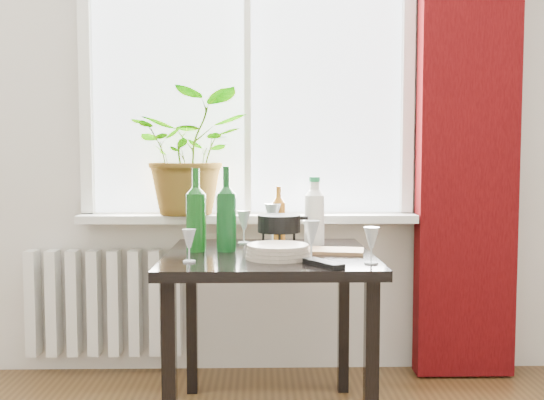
{
  "coord_description": "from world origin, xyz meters",
  "views": [
    {
      "loc": [
        0.06,
        -0.95,
        1.13
      ],
      "look_at": [
        0.11,
        1.55,
        0.96
      ],
      "focal_mm": 40.0,
      "sensor_mm": 36.0,
      "label": 1
    }
  ],
  "objects_px": {
    "wine_bottle_right": "(226,208)",
    "table": "(269,274)",
    "wineglass_far_right": "(371,245)",
    "plate_stack": "(278,251)",
    "wineglass_front_right": "(311,240)",
    "potted_plant": "(191,153)",
    "radiator": "(105,302)",
    "wine_bottle_left": "(196,209)",
    "tv_remote": "(323,264)",
    "wineglass_front_left": "(189,245)",
    "bottle_amber": "(279,213)",
    "cutting_board": "(334,251)",
    "wineglass_back_left": "(244,227)",
    "wineglass_back_center": "(273,222)",
    "cleaning_bottle": "(314,210)",
    "fondue_pot": "(279,231)"
  },
  "relations": [
    {
      "from": "bottle_amber",
      "to": "cutting_board",
      "type": "distance_m",
      "value": 0.44
    },
    {
      "from": "wineglass_back_left",
      "to": "cutting_board",
      "type": "relative_size",
      "value": 0.63
    },
    {
      "from": "wineglass_far_right",
      "to": "plate_stack",
      "type": "distance_m",
      "value": 0.37
    },
    {
      "from": "cleaning_bottle",
      "to": "tv_remote",
      "type": "height_order",
      "value": "cleaning_bottle"
    },
    {
      "from": "wineglass_front_left",
      "to": "plate_stack",
      "type": "height_order",
      "value": "wineglass_front_left"
    },
    {
      "from": "wineglass_far_right",
      "to": "plate_stack",
      "type": "xyz_separation_m",
      "value": [
        -0.34,
        0.13,
        -0.04
      ]
    },
    {
      "from": "wineglass_far_right",
      "to": "radiator",
      "type": "bearing_deg",
      "value": 143.54
    },
    {
      "from": "radiator",
      "to": "wineglass_back_left",
      "type": "xyz_separation_m",
      "value": [
        0.74,
        -0.36,
        0.44
      ]
    },
    {
      "from": "potted_plant",
      "to": "plate_stack",
      "type": "xyz_separation_m",
      "value": [
        0.42,
        -0.73,
        -0.39
      ]
    },
    {
      "from": "wine_bottle_left",
      "to": "wineglass_back_center",
      "type": "bearing_deg",
      "value": 38.99
    },
    {
      "from": "potted_plant",
      "to": "cutting_board",
      "type": "distance_m",
      "value": 0.97
    },
    {
      "from": "table",
      "to": "wine_bottle_left",
      "type": "bearing_deg",
      "value": 171.71
    },
    {
      "from": "wine_bottle_right",
      "to": "table",
      "type": "bearing_deg",
      "value": -14.04
    },
    {
      "from": "wine_bottle_right",
      "to": "wineglass_front_right",
      "type": "distance_m",
      "value": 0.43
    },
    {
      "from": "wine_bottle_right",
      "to": "wineglass_back_center",
      "type": "bearing_deg",
      "value": 52.9
    },
    {
      "from": "wineglass_back_center",
      "to": "tv_remote",
      "type": "bearing_deg",
      "value": -74.93
    },
    {
      "from": "cleaning_bottle",
      "to": "wineglass_back_left",
      "type": "xyz_separation_m",
      "value": [
        -0.32,
        0.04,
        -0.08
      ]
    },
    {
      "from": "table",
      "to": "cleaning_bottle",
      "type": "height_order",
      "value": "cleaning_bottle"
    },
    {
      "from": "wineglass_front_right",
      "to": "table",
      "type": "bearing_deg",
      "value": 129.66
    },
    {
      "from": "radiator",
      "to": "wineglass_front_right",
      "type": "distance_m",
      "value": 1.37
    },
    {
      "from": "cleaning_bottle",
      "to": "wineglass_front_left",
      "type": "bearing_deg",
      "value": -138.68
    },
    {
      "from": "bottle_amber",
      "to": "fondue_pot",
      "type": "height_order",
      "value": "bottle_amber"
    },
    {
      "from": "wineglass_back_center",
      "to": "plate_stack",
      "type": "height_order",
      "value": "wineglass_back_center"
    },
    {
      "from": "wine_bottle_left",
      "to": "wineglass_front_left",
      "type": "bearing_deg",
      "value": -89.71
    },
    {
      "from": "bottle_amber",
      "to": "wineglass_front_right",
      "type": "height_order",
      "value": "bottle_amber"
    },
    {
      "from": "wine_bottle_left",
      "to": "tv_remote",
      "type": "bearing_deg",
      "value": -36.46
    },
    {
      "from": "plate_stack",
      "to": "tv_remote",
      "type": "height_order",
      "value": "plate_stack"
    },
    {
      "from": "wineglass_front_right",
      "to": "potted_plant",
      "type": "bearing_deg",
      "value": 125.29
    },
    {
      "from": "tv_remote",
      "to": "cutting_board",
      "type": "height_order",
      "value": "tv_remote"
    },
    {
      "from": "wineglass_front_left",
      "to": "tv_remote",
      "type": "relative_size",
      "value": 0.69
    },
    {
      "from": "table",
      "to": "potted_plant",
      "type": "relative_size",
      "value": 1.35
    },
    {
      "from": "plate_stack",
      "to": "fondue_pot",
      "type": "height_order",
      "value": "fondue_pot"
    },
    {
      "from": "wine_bottle_right",
      "to": "wine_bottle_left",
      "type": "bearing_deg",
      "value": -179.93
    },
    {
      "from": "bottle_amber",
      "to": "cleaning_bottle",
      "type": "bearing_deg",
      "value": -39.95
    },
    {
      "from": "table",
      "to": "wineglass_far_right",
      "type": "xyz_separation_m",
      "value": [
        0.38,
        -0.28,
        0.16
      ]
    },
    {
      "from": "tv_remote",
      "to": "cutting_board",
      "type": "relative_size",
      "value": 0.75
    },
    {
      "from": "bottle_amber",
      "to": "cleaning_bottle",
      "type": "xyz_separation_m",
      "value": [
        0.16,
        -0.13,
        0.03
      ]
    },
    {
      "from": "tv_remote",
      "to": "wineglass_front_left",
      "type": "bearing_deg",
      "value": 137.32
    },
    {
      "from": "wine_bottle_right",
      "to": "wineglass_back_left",
      "type": "height_order",
      "value": "wine_bottle_right"
    },
    {
      "from": "radiator",
      "to": "cleaning_bottle",
      "type": "relative_size",
      "value": 2.52
    },
    {
      "from": "wineglass_back_left",
      "to": "fondue_pot",
      "type": "relative_size",
      "value": 0.72
    },
    {
      "from": "wineglass_back_center",
      "to": "cutting_board",
      "type": "xyz_separation_m",
      "value": [
        0.25,
        -0.31,
        -0.09
      ]
    },
    {
      "from": "radiator",
      "to": "table",
      "type": "xyz_separation_m",
      "value": [
        0.85,
        -0.63,
        0.27
      ]
    },
    {
      "from": "table",
      "to": "wineglass_front_right",
      "type": "bearing_deg",
      "value": -50.34
    },
    {
      "from": "table",
      "to": "bottle_amber",
      "type": "height_order",
      "value": "bottle_amber"
    },
    {
      "from": "table",
      "to": "wineglass_back_center",
      "type": "bearing_deg",
      "value": 86.03
    },
    {
      "from": "plate_stack",
      "to": "bottle_amber",
      "type": "bearing_deg",
      "value": 87.9
    },
    {
      "from": "wineglass_back_center",
      "to": "fondue_pot",
      "type": "xyz_separation_m",
      "value": [
        0.02,
        -0.18,
        -0.02
      ]
    },
    {
      "from": "plate_stack",
      "to": "wine_bottle_right",
      "type": "bearing_deg",
      "value": 137.47
    },
    {
      "from": "wine_bottle_left",
      "to": "table",
      "type": "bearing_deg",
      "value": -8.29
    }
  ]
}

